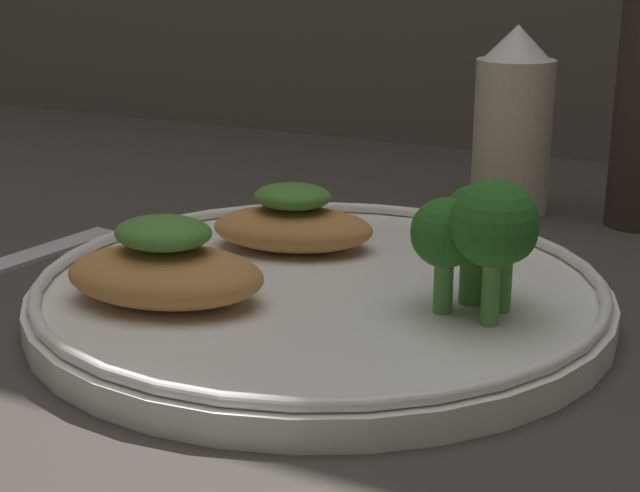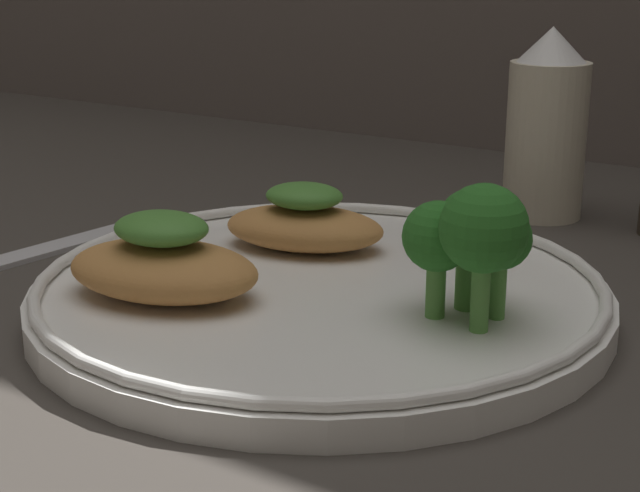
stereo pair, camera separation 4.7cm
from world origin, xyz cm
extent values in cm
cube|color=#3D3833|center=(0.00, 0.00, -0.50)|extent=(180.00, 180.00, 1.00)
cylinder|color=white|center=(0.00, 0.00, 0.70)|extent=(28.24, 28.24, 1.40)
torus|color=white|center=(0.00, 0.00, 1.70)|extent=(27.64, 27.64, 0.60)
ellipsoid|color=#BC7F42|center=(-5.34, -5.31, 2.70)|extent=(10.49, 8.00, 2.61)
ellipsoid|color=#478433|center=(-5.34, -5.31, 4.76)|extent=(5.26, 4.57, 1.50)
ellipsoid|color=#BC7F42|center=(-3.98, 4.63, 2.53)|extent=(9.90, 7.55, 2.26)
ellipsoid|color=#478433|center=(-3.98, 4.63, 4.34)|extent=(5.00, 4.41, 1.36)
cylinder|color=#569942|center=(8.97, 0.59, 2.77)|extent=(0.73, 0.73, 2.74)
sphere|color=#286B23|center=(8.97, 0.59, 5.11)|extent=(2.76, 2.76, 2.76)
cylinder|color=#569942|center=(8.32, 1.65, 2.86)|extent=(1.04, 1.04, 2.91)
sphere|color=#286B23|center=(8.32, 1.65, 5.17)|extent=(2.45, 2.45, 2.45)
cylinder|color=#569942|center=(7.32, 0.99, 2.99)|extent=(1.09, 1.09, 3.19)
sphere|color=#286B23|center=(7.32, 0.99, 5.58)|extent=(2.84, 2.84, 2.84)
cylinder|color=#569942|center=(6.59, -0.75, 2.73)|extent=(0.88, 0.88, 2.66)
sphere|color=#286B23|center=(6.59, -0.75, 5.16)|extent=(3.14, 3.14, 3.14)
cylinder|color=#569942|center=(8.92, -1.23, 3.04)|extent=(0.81, 0.81, 3.28)
sphere|color=#286B23|center=(8.92, -1.23, 6.01)|extent=(3.81, 3.81, 3.81)
cylinder|color=beige|center=(2.84, 22.74, 5.06)|extent=(5.16, 5.16, 10.11)
cone|color=white|center=(2.84, 22.74, 11.22)|extent=(4.39, 4.39, 2.22)
cube|color=silver|center=(-19.05, -3.61, 0.30)|extent=(4.16, 19.44, 0.60)
camera|label=1|loc=(20.23, -40.29, 17.54)|focal=55.00mm
camera|label=2|loc=(24.33, -37.95, 17.54)|focal=55.00mm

